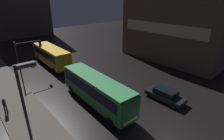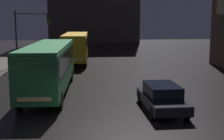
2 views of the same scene
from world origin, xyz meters
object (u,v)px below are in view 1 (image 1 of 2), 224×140
at_px(bus_near, 96,88).
at_px(traffic_light_main, 27,53).
at_px(street_lamp_sidewalk, 27,100).
at_px(pedestrian_mid, 4,105).
at_px(car_taxi, 165,94).
at_px(bus_far, 51,54).

height_order(bus_near, traffic_light_main, traffic_light_main).
distance_m(traffic_light_main, street_lamp_sidewalk, 15.13).
bearing_deg(traffic_light_main, pedestrian_mid, -124.25).
bearing_deg(traffic_light_main, street_lamp_sidewalk, -106.60).
relative_size(car_taxi, pedestrian_mid, 2.61).
xyz_separation_m(bus_far, street_lamp_sidewalk, (-8.93, -17.52, 3.02)).
xyz_separation_m(car_taxi, traffic_light_main, (-9.52, 16.31, 3.13)).
height_order(car_taxi, pedestrian_mid, pedestrian_mid).
bearing_deg(pedestrian_mid, car_taxi, -97.38).
height_order(pedestrian_mid, street_lamp_sidewalk, street_lamp_sidewalk).
relative_size(bus_far, street_lamp_sidewalk, 1.44).
bearing_deg(car_taxi, bus_far, -76.59).
xyz_separation_m(traffic_light_main, street_lamp_sidewalk, (-4.31, -14.46, 1.13)).
distance_m(bus_far, traffic_light_main, 5.86).
distance_m(bus_near, pedestrian_mid, 9.27).
height_order(bus_far, traffic_light_main, traffic_light_main).
height_order(bus_near, pedestrian_mid, bus_near).
relative_size(bus_near, street_lamp_sidewalk, 1.47).
height_order(bus_near, bus_far, bus_near).
relative_size(bus_near, pedestrian_mid, 6.15).
bearing_deg(bus_near, car_taxi, 146.55).
bearing_deg(pedestrian_mid, bus_near, -94.49).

